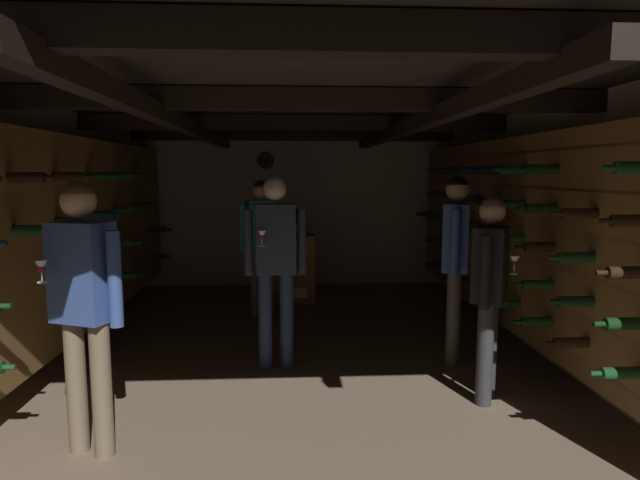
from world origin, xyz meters
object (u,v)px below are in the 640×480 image
person_guest_far_left (262,235)px  person_guest_near_right (490,280)px  person_guest_mid_right (456,251)px  display_bottle (297,225)px  wine_crate_stack (295,268)px  person_guest_near_left (83,292)px  person_host_center (275,253)px

person_guest_far_left → person_guest_near_right: bearing=-54.3°
person_guest_mid_right → person_guest_far_left: size_ratio=1.03×
person_guest_near_right → display_bottle: bearing=113.5°
wine_crate_stack → person_guest_near_right: bearing=-66.4°
person_guest_near_right → person_guest_near_left: (-2.71, -0.63, 0.09)m
display_bottle → person_guest_far_left: (-0.44, -0.65, -0.05)m
display_bottle → person_guest_mid_right: bearing=-59.5°
wine_crate_stack → person_host_center: size_ratio=0.53×
person_guest_near_left → person_host_center: bearing=51.9°
wine_crate_stack → person_guest_far_left: 0.97m
person_host_center → person_guest_mid_right: (1.61, 0.05, -0.00)m
person_guest_near_left → person_guest_far_left: bearing=74.2°
person_guest_near_left → person_guest_near_right: bearing=13.0°
person_host_center → person_guest_near_right: 1.79m
person_guest_near_right → person_guest_near_left: bearing=-167.0°
wine_crate_stack → person_guest_near_right: (1.41, -3.23, 0.48)m
wine_crate_stack → person_host_center: (-0.20, -2.45, 0.58)m
display_bottle → person_guest_near_right: bearing=-66.5°
person_guest_mid_right → wine_crate_stack: bearing=120.5°
person_guest_near_right → person_guest_mid_right: size_ratio=0.92×
wine_crate_stack → person_guest_near_right: 3.56m
display_bottle → person_guest_mid_right: (1.38, -2.35, -0.01)m
person_host_center → person_guest_near_left: (-1.10, -1.41, -0.02)m
person_guest_mid_right → person_guest_near_right: bearing=-90.1°
person_host_center → person_guest_near_right: bearing=-25.8°
person_guest_mid_right → person_guest_near_left: (-2.72, -1.46, -0.01)m
display_bottle → person_guest_near_left: 4.04m
person_guest_far_left → person_guest_near_left: (-0.89, -3.16, 0.03)m
person_guest_mid_right → person_guest_far_left: 2.49m
display_bottle → wine_crate_stack: bearing=125.3°
person_guest_near_right → person_guest_far_left: size_ratio=0.95×
person_host_center → person_guest_near_right: size_ratio=1.09×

